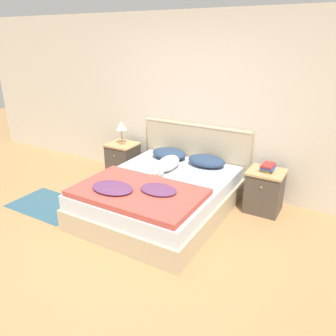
{
  "coord_description": "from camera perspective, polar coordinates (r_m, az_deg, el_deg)",
  "views": [
    {
      "loc": [
        2.16,
        -2.29,
        2.19
      ],
      "look_at": [
        0.13,
        1.22,
        0.57
      ],
      "focal_mm": 35.0,
      "sensor_mm": 36.0,
      "label": 1
    }
  ],
  "objects": [
    {
      "name": "ground_plane",
      "position": [
        3.83,
        -11.16,
        -13.52
      ],
      "size": [
        16.0,
        16.0,
        0.0
      ],
      "primitive_type": "plane",
      "color": "tan"
    },
    {
      "name": "wall_back",
      "position": [
        5.0,
        4.05,
        11.22
      ],
      "size": [
        9.0,
        0.06,
        2.55
      ],
      "color": "beige",
      "rests_on": "ground_plane"
    },
    {
      "name": "bed",
      "position": [
        4.35,
        -1.35,
        -4.99
      ],
      "size": [
        1.65,
        2.03,
        0.47
      ],
      "color": "#C6B28E",
      "rests_on": "ground_plane"
    },
    {
      "name": "headboard",
      "position": [
        5.08,
        4.73,
        2.49
      ],
      "size": [
        1.73,
        0.06,
        0.99
      ],
      "color": "#C6B28E",
      "rests_on": "ground_plane"
    },
    {
      "name": "nightstand_left",
      "position": [
        5.5,
        -7.84,
        1.39
      ],
      "size": [
        0.47,
        0.44,
        0.58
      ],
      "color": "#4C4238",
      "rests_on": "ground_plane"
    },
    {
      "name": "nightstand_right",
      "position": [
        4.55,
        16.44,
        -3.85
      ],
      "size": [
        0.47,
        0.44,
        0.58
      ],
      "color": "#4C4238",
      "rests_on": "ground_plane"
    },
    {
      "name": "pillow_left",
      "position": [
        4.99,
        0.21,
        2.52
      ],
      "size": [
        0.55,
        0.38,
        0.15
      ],
      "color": "navy",
      "rests_on": "bed"
    },
    {
      "name": "pillow_right",
      "position": [
        4.73,
        6.75,
        1.26
      ],
      "size": [
        0.55,
        0.38,
        0.15
      ],
      "color": "navy",
      "rests_on": "bed"
    },
    {
      "name": "quilt",
      "position": [
        3.85,
        -5.47,
        -4.14
      ],
      "size": [
        1.5,
        0.93,
        0.12
      ],
      "color": "#BC4C42",
      "rests_on": "bed"
    },
    {
      "name": "dog",
      "position": [
        4.51,
        -0.3,
        0.58
      ],
      "size": [
        0.24,
        0.7,
        0.2
      ],
      "color": "silver",
      "rests_on": "bed"
    },
    {
      "name": "book_stack",
      "position": [
        4.44,
        16.97,
        0.13
      ],
      "size": [
        0.17,
        0.23,
        0.09
      ],
      "color": "gold",
      "rests_on": "nightstand_right"
    },
    {
      "name": "table_lamp",
      "position": [
        5.33,
        -8.14,
        7.14
      ],
      "size": [
        0.17,
        0.17,
        0.37
      ],
      "color": "#9E7A4C",
      "rests_on": "nightstand_left"
    },
    {
      "name": "rug",
      "position": [
        4.92,
        -20.05,
        -6.05
      ],
      "size": [
        1.06,
        0.69,
        0.0
      ],
      "color": "#335B70",
      "rests_on": "ground_plane"
    }
  ]
}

